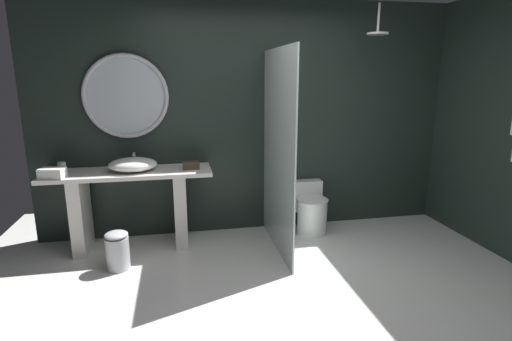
# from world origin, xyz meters

# --- Properties ---
(ground_plane) EXTENTS (5.76, 5.76, 0.00)m
(ground_plane) POSITION_xyz_m (0.00, 0.00, 0.00)
(ground_plane) COLOR silver
(back_wall_panel) EXTENTS (4.80, 0.10, 2.60)m
(back_wall_panel) POSITION_xyz_m (0.00, 1.90, 1.30)
(back_wall_panel) COLOR #1E2823
(back_wall_panel) RESTS_ON ground_plane
(side_wall_right) EXTENTS (0.10, 2.47, 2.60)m
(side_wall_right) POSITION_xyz_m (2.35, 0.76, 1.30)
(side_wall_right) COLOR #1E2823
(side_wall_right) RESTS_ON ground_plane
(vanity_counter) EXTENTS (1.67, 0.53, 0.83)m
(vanity_counter) POSITION_xyz_m (-1.36, 1.57, 0.51)
(vanity_counter) COLOR silver
(vanity_counter) RESTS_ON ground_plane
(vessel_sink) EXTENTS (0.48, 0.40, 0.16)m
(vessel_sink) POSITION_xyz_m (-1.31, 1.55, 0.90)
(vessel_sink) COLOR white
(vessel_sink) RESTS_ON vanity_counter
(tumbler_cup) EXTENTS (0.08, 0.08, 0.11)m
(tumbler_cup) POSITION_xyz_m (-2.00, 1.61, 0.88)
(tumbler_cup) COLOR silver
(tumbler_cup) RESTS_ON vanity_counter
(tissue_box) EXTENTS (0.17, 0.10, 0.08)m
(tissue_box) POSITION_xyz_m (-0.72, 1.53, 0.87)
(tissue_box) COLOR #3D3323
(tissue_box) RESTS_ON vanity_counter
(round_wall_mirror) EXTENTS (0.88, 0.05, 0.88)m
(round_wall_mirror) POSITION_xyz_m (-1.36, 1.81, 1.57)
(round_wall_mirror) COLOR #B7B7BC
(shower_glass_panel) EXTENTS (0.02, 1.22, 2.04)m
(shower_glass_panel) POSITION_xyz_m (0.14, 1.24, 1.02)
(shower_glass_panel) COLOR silver
(shower_glass_panel) RESTS_ON ground_plane
(rain_shower_head) EXTENTS (0.22, 0.22, 0.31)m
(rain_shower_head) POSITION_xyz_m (1.22, 1.41, 2.22)
(rain_shower_head) COLOR #B7B7BC
(toilet) EXTENTS (0.37, 0.54, 0.57)m
(toilet) POSITION_xyz_m (0.63, 1.62, 0.27)
(toilet) COLOR white
(toilet) RESTS_ON ground_plane
(waste_bin) EXTENTS (0.21, 0.21, 0.37)m
(waste_bin) POSITION_xyz_m (-1.45, 1.06, 0.19)
(waste_bin) COLOR #B7B7BC
(waste_bin) RESTS_ON ground_plane
(folded_hand_towel) EXTENTS (0.25, 0.19, 0.10)m
(folded_hand_towel) POSITION_xyz_m (-2.03, 1.40, 0.88)
(folded_hand_towel) COLOR white
(folded_hand_towel) RESTS_ON vanity_counter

